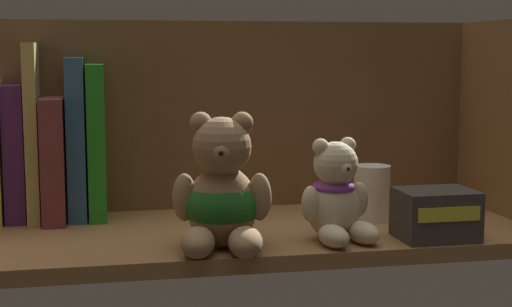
{
  "coord_description": "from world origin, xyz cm",
  "views": [
    {
      "loc": [
        -16.86,
        -100.08,
        25.58
      ],
      "look_at": [
        3.68,
        0.0,
        12.18
      ],
      "focal_mm": 54.13,
      "sensor_mm": 36.0,
      "label": 1
    }
  ],
  "objects_px": {
    "book_4": "(34,132)",
    "teddy_bear_smaller": "(336,197)",
    "teddy_bear_larger": "(222,195)",
    "pillar_candle": "(372,193)",
    "book_6": "(76,138)",
    "small_product_box": "(436,214)",
    "book_3": "(16,153)",
    "book_5": "(55,158)",
    "book_7": "(96,141)"
  },
  "relations": [
    {
      "from": "book_4",
      "to": "book_5",
      "type": "xyz_separation_m",
      "value": [
        0.03,
        0.0,
        -0.04
      ]
    },
    {
      "from": "small_product_box",
      "to": "book_3",
      "type": "bearing_deg",
      "value": 156.93
    },
    {
      "from": "book_6",
      "to": "teddy_bear_smaller",
      "type": "height_order",
      "value": "book_6"
    },
    {
      "from": "book_6",
      "to": "small_product_box",
      "type": "height_order",
      "value": "book_6"
    },
    {
      "from": "book_5",
      "to": "teddy_bear_smaller",
      "type": "bearing_deg",
      "value": -30.6
    },
    {
      "from": "book_5",
      "to": "small_product_box",
      "type": "relative_size",
      "value": 1.82
    },
    {
      "from": "book_6",
      "to": "small_product_box",
      "type": "bearing_deg",
      "value": -26.8
    },
    {
      "from": "book_5",
      "to": "book_3",
      "type": "bearing_deg",
      "value": 180.0
    },
    {
      "from": "small_product_box",
      "to": "book_5",
      "type": "bearing_deg",
      "value": 154.72
    },
    {
      "from": "book_7",
      "to": "teddy_bear_larger",
      "type": "bearing_deg",
      "value": -56.2
    },
    {
      "from": "teddy_bear_larger",
      "to": "pillar_candle",
      "type": "height_order",
      "value": "teddy_bear_larger"
    },
    {
      "from": "book_3",
      "to": "teddy_bear_larger",
      "type": "height_order",
      "value": "book_3"
    },
    {
      "from": "teddy_bear_smaller",
      "to": "pillar_candle",
      "type": "distance_m",
      "value": 0.14
    },
    {
      "from": "book_7",
      "to": "small_product_box",
      "type": "relative_size",
      "value": 2.3
    },
    {
      "from": "teddy_bear_larger",
      "to": "book_6",
      "type": "bearing_deg",
      "value": 128.51
    },
    {
      "from": "book_6",
      "to": "book_4",
      "type": "bearing_deg",
      "value": 180.0
    },
    {
      "from": "book_7",
      "to": "teddy_bear_smaller",
      "type": "relative_size",
      "value": 1.69
    },
    {
      "from": "book_3",
      "to": "book_5",
      "type": "bearing_deg",
      "value": 0.0
    },
    {
      "from": "teddy_bear_larger",
      "to": "pillar_candle",
      "type": "relative_size",
      "value": 2.13
    },
    {
      "from": "pillar_candle",
      "to": "teddy_bear_smaller",
      "type": "bearing_deg",
      "value": -129.03
    },
    {
      "from": "book_4",
      "to": "small_product_box",
      "type": "distance_m",
      "value": 0.56
    },
    {
      "from": "book_5",
      "to": "book_6",
      "type": "xyz_separation_m",
      "value": [
        0.03,
        0.0,
        0.03
      ]
    },
    {
      "from": "book_6",
      "to": "teddy_bear_larger",
      "type": "bearing_deg",
      "value": -51.49
    },
    {
      "from": "pillar_candle",
      "to": "book_6",
      "type": "bearing_deg",
      "value": 165.96
    },
    {
      "from": "book_5",
      "to": "book_7",
      "type": "xyz_separation_m",
      "value": [
        0.06,
        0.0,
        0.02
      ]
    },
    {
      "from": "book_4",
      "to": "book_5",
      "type": "relative_size",
      "value": 1.43
    },
    {
      "from": "teddy_bear_larger",
      "to": "teddy_bear_smaller",
      "type": "height_order",
      "value": "teddy_bear_larger"
    },
    {
      "from": "book_7",
      "to": "teddy_bear_smaller",
      "type": "xyz_separation_m",
      "value": [
        0.29,
        -0.21,
        -0.05
      ]
    },
    {
      "from": "book_3",
      "to": "book_4",
      "type": "bearing_deg",
      "value": 0.0
    },
    {
      "from": "book_4",
      "to": "pillar_candle",
      "type": "relative_size",
      "value": 3.21
    },
    {
      "from": "book_5",
      "to": "book_6",
      "type": "distance_m",
      "value": 0.04
    },
    {
      "from": "book_5",
      "to": "book_4",
      "type": "bearing_deg",
      "value": 180.0
    },
    {
      "from": "pillar_candle",
      "to": "book_4",
      "type": "bearing_deg",
      "value": 167.65
    },
    {
      "from": "book_3",
      "to": "book_6",
      "type": "distance_m",
      "value": 0.09
    },
    {
      "from": "small_product_box",
      "to": "pillar_candle",
      "type": "bearing_deg",
      "value": 107.85
    },
    {
      "from": "book_4",
      "to": "book_7",
      "type": "distance_m",
      "value": 0.09
    },
    {
      "from": "book_3",
      "to": "book_7",
      "type": "relative_size",
      "value": 0.87
    },
    {
      "from": "book_4",
      "to": "teddy_bear_smaller",
      "type": "distance_m",
      "value": 0.44
    },
    {
      "from": "book_6",
      "to": "book_7",
      "type": "relative_size",
      "value": 1.04
    },
    {
      "from": "teddy_bear_smaller",
      "to": "small_product_box",
      "type": "xyz_separation_m",
      "value": [
        0.13,
        -0.02,
        -0.02
      ]
    },
    {
      "from": "book_3",
      "to": "book_7",
      "type": "xyz_separation_m",
      "value": [
        0.11,
        0.0,
        0.01
      ]
    },
    {
      "from": "pillar_candle",
      "to": "small_product_box",
      "type": "bearing_deg",
      "value": -72.15
    },
    {
      "from": "teddy_bear_smaller",
      "to": "small_product_box",
      "type": "bearing_deg",
      "value": -7.97
    },
    {
      "from": "small_product_box",
      "to": "teddy_bear_smaller",
      "type": "bearing_deg",
      "value": 172.03
    },
    {
      "from": "book_3",
      "to": "book_4",
      "type": "relative_size",
      "value": 0.77
    },
    {
      "from": "teddy_bear_larger",
      "to": "book_4",
      "type": "bearing_deg",
      "value": 136.66
    },
    {
      "from": "book_5",
      "to": "book_7",
      "type": "relative_size",
      "value": 0.79
    },
    {
      "from": "book_4",
      "to": "book_6",
      "type": "distance_m",
      "value": 0.06
    },
    {
      "from": "pillar_candle",
      "to": "small_product_box",
      "type": "xyz_separation_m",
      "value": [
        0.04,
        -0.12,
        -0.01
      ]
    },
    {
      "from": "book_4",
      "to": "teddy_bear_smaller",
      "type": "height_order",
      "value": "book_4"
    }
  ]
}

